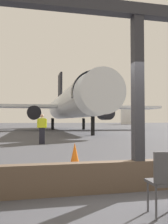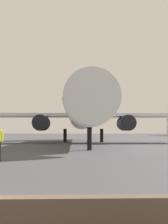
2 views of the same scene
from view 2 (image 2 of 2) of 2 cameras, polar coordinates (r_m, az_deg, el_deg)
ground_plane at (r=43.93m, az=-4.99°, el=-5.83°), size 220.00×220.00×0.00m
airplane at (r=33.39m, az=0.03°, el=-0.05°), size 27.95×32.00×10.73m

